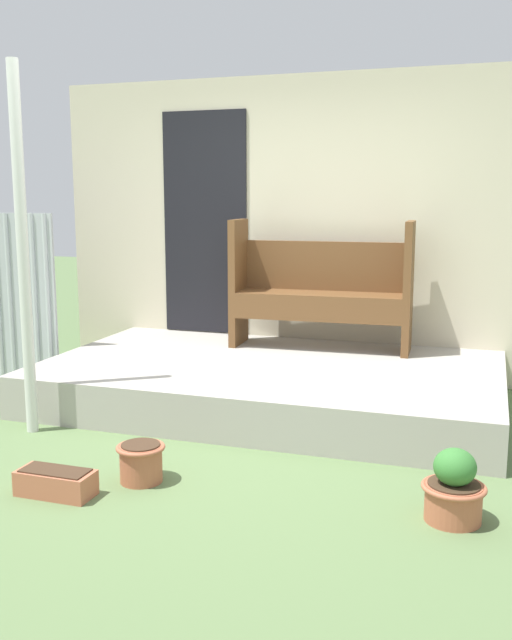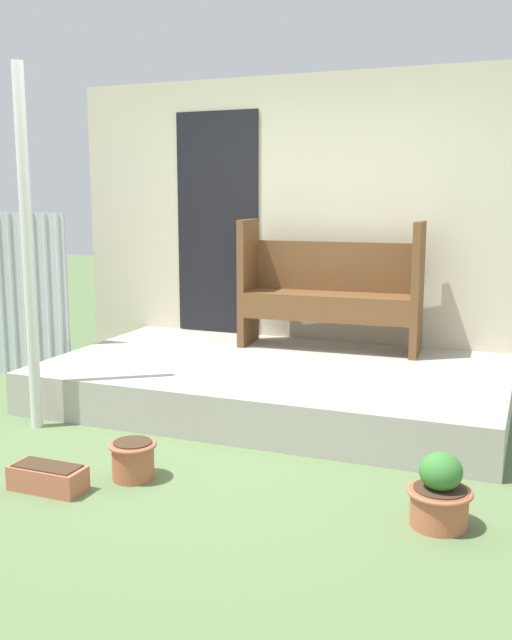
% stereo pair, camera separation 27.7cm
% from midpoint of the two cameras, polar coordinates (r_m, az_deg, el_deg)
% --- Properties ---
extents(ground_plane, '(24.00, 24.00, 0.00)m').
position_cam_midpoint_polar(ground_plane, '(4.67, -5.22, -9.90)').
color(ground_plane, '#5B7547').
extents(porch_slab, '(3.42, 2.02, 0.31)m').
position_cam_midpoint_polar(porch_slab, '(5.49, -0.28, -5.08)').
color(porch_slab, '#A8A399').
rests_on(porch_slab, ground_plane).
extents(house_wall, '(4.62, 0.08, 2.60)m').
position_cam_midpoint_polar(house_wall, '(6.31, 2.39, 7.40)').
color(house_wall, beige).
rests_on(house_wall, ground_plane).
extents(support_post, '(0.08, 0.08, 2.42)m').
position_cam_midpoint_polar(support_post, '(4.94, -19.69, 5.09)').
color(support_post, silver).
rests_on(support_post, ground_plane).
extents(bench, '(1.50, 0.47, 1.07)m').
position_cam_midpoint_polar(bench, '(5.93, 3.91, 2.83)').
color(bench, brown).
rests_on(bench, porch_slab).
extents(flower_pot_left, '(0.27, 0.27, 0.22)m').
position_cam_midpoint_polar(flower_pot_left, '(4.12, -11.13, -11.01)').
color(flower_pot_left, '#B26042').
rests_on(flower_pot_left, ground_plane).
extents(flower_pot_middle, '(0.32, 0.32, 0.37)m').
position_cam_midpoint_polar(flower_pot_middle, '(3.67, 13.43, -13.09)').
color(flower_pot_middle, '#B26042').
rests_on(flower_pot_middle, ground_plane).
extents(planter_box_rect, '(0.42, 0.18, 0.14)m').
position_cam_midpoint_polar(planter_box_rect, '(4.08, -17.65, -12.30)').
color(planter_box_rect, '#B76647').
rests_on(planter_box_rect, ground_plane).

